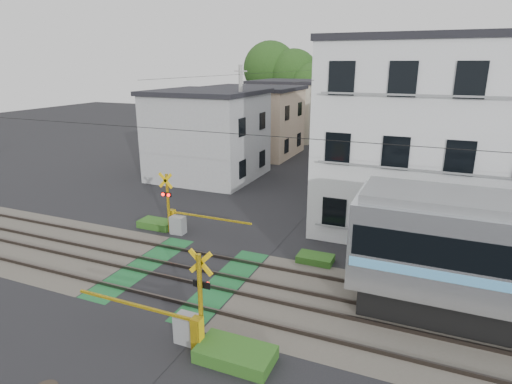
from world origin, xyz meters
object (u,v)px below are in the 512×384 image
at_px(crossing_signal_far, 177,219).
at_px(pedestrian, 338,136).
at_px(crossing_signal_near, 188,323).
at_px(apartment_block, 431,137).

xyz_separation_m(crossing_signal_far, pedestrian, (1.89, 27.16, 0.12)).
bearing_deg(crossing_signal_far, pedestrian, 86.02).
bearing_deg(crossing_signal_near, apartment_block, 65.78).
relative_size(crossing_signal_near, apartment_block, 0.46).
bearing_deg(apartment_block, pedestrian, 113.34).
height_order(crossing_signal_near, crossing_signal_far, same).
bearing_deg(pedestrian, crossing_signal_near, 91.80).
xyz_separation_m(crossing_signal_near, crossing_signal_far, (-5.17, 7.31, 0.00)).
relative_size(crossing_signal_far, apartment_block, 0.46).
height_order(crossing_signal_far, apartment_block, apartment_block).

